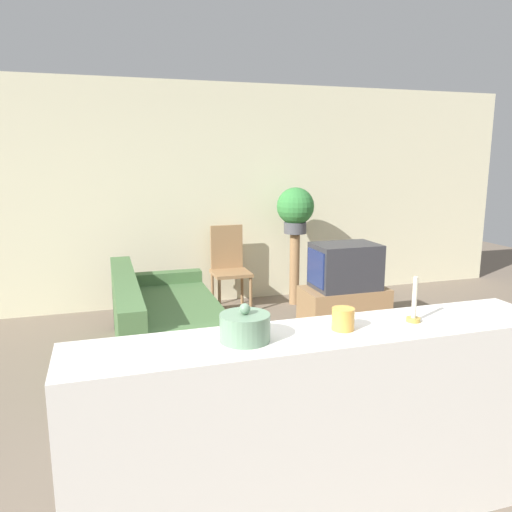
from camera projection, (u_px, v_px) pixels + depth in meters
The scene contains 12 objects.
ground_plane at pixel (278, 452), 3.12m from camera, with size 14.00×14.00×0.00m, color #756656.
wall_back at pixel (183, 196), 6.07m from camera, with size 9.00×0.06×2.70m.
couch at pixel (166, 328), 4.57m from camera, with size 0.96×2.04×0.77m.
tv_stand at pixel (344, 311), 5.18m from camera, with size 0.86×0.49×0.49m.
television at pixel (345, 266), 5.08m from camera, with size 0.66×0.46×0.46m.
wooden_chair at pixel (229, 264), 6.05m from camera, with size 0.44×0.44×1.00m.
plant_stand at pixel (294, 269), 6.21m from camera, with size 0.12×0.12×0.90m.
potted_plant at pixel (295, 208), 6.06m from camera, with size 0.46×0.46×0.56m.
foreground_counter at pixel (321, 429), 2.45m from camera, with size 2.40×0.44×1.01m.
decorative_bowl at pixel (245, 327), 2.23m from camera, with size 0.23×0.23×0.17m.
candle_jar at pixel (343, 319), 2.37m from camera, with size 0.11×0.11×0.11m.
candlestick at pixel (414, 307), 2.48m from camera, with size 0.07×0.07×0.23m.
Camera 1 is at (-0.97, -2.65, 1.82)m, focal length 35.00 mm.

